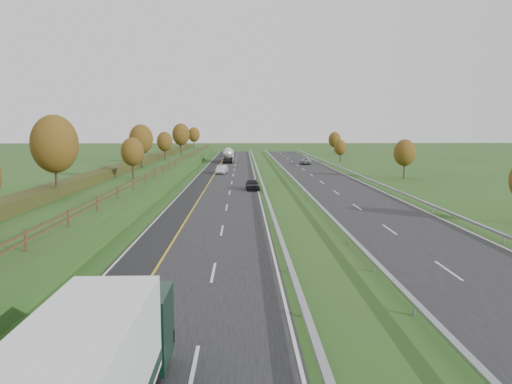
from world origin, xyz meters
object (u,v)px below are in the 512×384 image
road_tanker (228,155)px  car_oncoming (306,161)px  car_dark_near (253,184)px  car_silver_mid (222,169)px  car_small_far (230,154)px

road_tanker → car_oncoming: (18.18, -7.35, -1.08)m
car_dark_near → car_oncoming: 49.38m
road_tanker → car_oncoming: road_tanker is taller
road_tanker → car_dark_near: 55.15m
car_silver_mid → car_small_far: (0.03, 57.04, -0.09)m
car_silver_mid → car_small_far: car_silver_mid is taller
car_silver_mid → car_small_far: bearing=96.9°
car_silver_mid → road_tanker: bearing=96.4°
road_tanker → car_silver_mid: road_tanker is taller
road_tanker → car_oncoming: bearing=-22.0°
car_silver_mid → car_oncoming: (18.46, 23.50, -0.04)m
road_tanker → car_small_far: 26.21m
road_tanker → car_small_far: size_ratio=2.34×
car_silver_mid → car_oncoming: size_ratio=0.89×
car_dark_near → car_small_far: (-5.19, 81.11, -0.05)m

